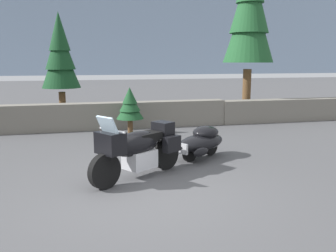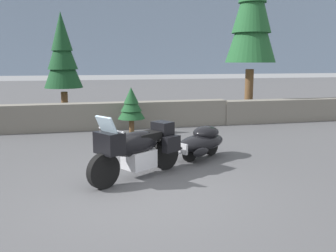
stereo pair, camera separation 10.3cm
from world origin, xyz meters
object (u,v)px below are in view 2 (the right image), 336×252
object	(u,v)px
car_shaped_trailer	(201,141)
pine_tree_secondary	(62,54)
touring_motorcycle	(137,148)
pine_tree_tall	(252,9)

from	to	relation	value
car_shaped_trailer	pine_tree_secondary	size ratio (longest dim) A/B	0.50
touring_motorcycle	pine_tree_secondary	xyz separation A→B (m)	(-1.68, 7.11, 1.93)
pine_tree_tall	car_shaped_trailer	bearing A→B (deg)	-125.04
pine_tree_tall	pine_tree_secondary	xyz separation A→B (m)	(-7.22, 0.52, -1.77)
touring_motorcycle	car_shaped_trailer	world-z (taller)	touring_motorcycle
pine_tree_tall	pine_tree_secondary	bearing A→B (deg)	175.88
car_shaped_trailer	pine_tree_tall	bearing A→B (deg)	54.96
touring_motorcycle	pine_tree_secondary	distance (m)	7.56
car_shaped_trailer	pine_tree_secondary	world-z (taller)	pine_tree_secondary
car_shaped_trailer	pine_tree_tall	xyz separation A→B (m)	(3.82, 5.45, 3.90)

